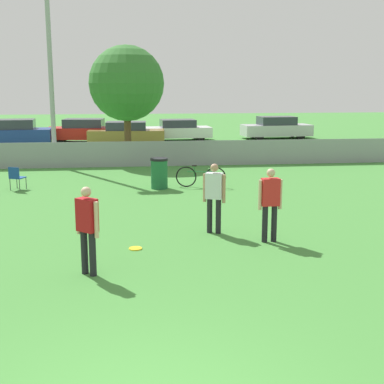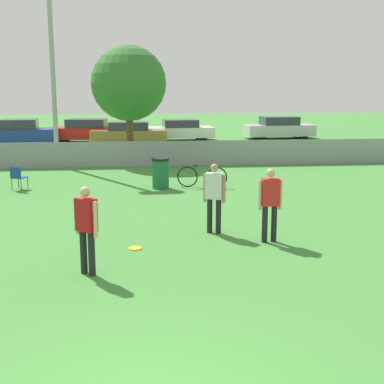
% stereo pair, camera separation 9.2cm
% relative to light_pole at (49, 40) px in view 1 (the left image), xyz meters
% --- Properties ---
extents(fence_backline, '(23.36, 0.07, 1.21)m').
position_rel_light_pole_xyz_m(fence_backline, '(3.42, -0.54, -4.78)').
color(fence_backline, gray).
rests_on(fence_backline, ground_plane).
extents(light_pole, '(0.90, 0.36, 9.12)m').
position_rel_light_pole_xyz_m(light_pole, '(0.00, 0.00, 0.00)').
color(light_pole, '#9E9EA3').
rests_on(light_pole, ground_plane).
extents(tree_near_pole, '(3.40, 3.40, 5.26)m').
position_rel_light_pole_xyz_m(tree_near_pole, '(3.18, 1.06, -1.79)').
color(tree_near_pole, brown).
rests_on(tree_near_pole, ground_plane).
extents(player_receiver_white, '(0.51, 0.36, 1.69)m').
position_rel_light_pole_xyz_m(player_receiver_white, '(5.25, -11.37, -4.37)').
color(player_receiver_white, black).
rests_on(player_receiver_white, ground_plane).
extents(player_thrower_red, '(0.44, 0.43, 1.69)m').
position_rel_light_pole_xyz_m(player_thrower_red, '(2.47, -13.94, -4.37)').
color(player_thrower_red, black).
rests_on(player_thrower_red, ground_plane).
extents(player_defender_red, '(0.55, 0.24, 1.69)m').
position_rel_light_pole_xyz_m(player_defender_red, '(6.39, -12.25, -4.37)').
color(player_defender_red, black).
rests_on(player_defender_red, ground_plane).
extents(frisbee_disc, '(0.29, 0.29, 0.03)m').
position_rel_light_pole_xyz_m(frisbee_disc, '(3.36, -12.45, -5.32)').
color(frisbee_disc, yellow).
rests_on(frisbee_disc, ground_plane).
extents(folding_chair_sideline, '(0.56, 0.56, 0.80)m').
position_rel_light_pole_xyz_m(folding_chair_sideline, '(-0.56, -5.35, -4.87)').
color(folding_chair_sideline, '#333338').
rests_on(folding_chair_sideline, ground_plane).
extents(bicycle_sideline, '(1.72, 0.51, 0.78)m').
position_rel_light_pole_xyz_m(bicycle_sideline, '(5.70, -5.57, -4.96)').
color(bicycle_sideline, black).
rests_on(bicycle_sideline, ground_plane).
extents(trash_bin, '(0.60, 0.60, 1.05)m').
position_rel_light_pole_xyz_m(trash_bin, '(4.25, -5.61, -4.80)').
color(trash_bin, '#1E6638').
rests_on(trash_bin, ground_plane).
extents(parked_car_blue, '(4.05, 2.09, 1.50)m').
position_rel_light_pole_xyz_m(parked_car_blue, '(-3.36, 8.83, -4.62)').
color(parked_car_blue, black).
rests_on(parked_car_blue, ground_plane).
extents(parked_car_red, '(4.68, 2.25, 1.43)m').
position_rel_light_pole_xyz_m(parked_car_red, '(0.46, 9.86, -4.63)').
color(parked_car_red, black).
rests_on(parked_car_red, ground_plane).
extents(parked_car_tan, '(4.55, 1.95, 1.33)m').
position_rel_light_pole_xyz_m(parked_car_tan, '(3.06, 8.44, -4.68)').
color(parked_car_tan, black).
rests_on(parked_car_tan, ground_plane).
extents(parked_car_white, '(4.24, 2.10, 1.33)m').
position_rel_light_pole_xyz_m(parked_car_white, '(6.29, 10.16, -4.67)').
color(parked_car_white, black).
rests_on(parked_car_white, ground_plane).
extents(parked_car_silver, '(4.60, 2.05, 1.44)m').
position_rel_light_pole_xyz_m(parked_car_silver, '(12.85, 10.71, -4.64)').
color(parked_car_silver, black).
rests_on(parked_car_silver, ground_plane).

